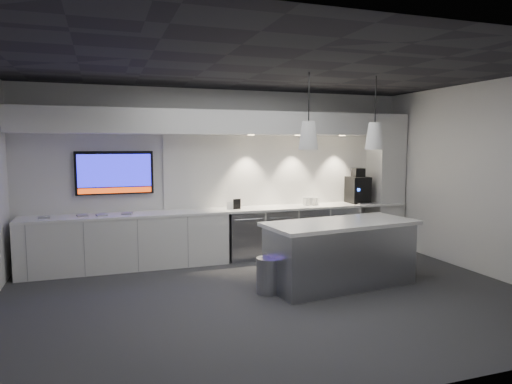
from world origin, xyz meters
name	(u,v)px	position (x,y,z in m)	size (l,w,h in m)	color
floor	(274,298)	(0.00, 0.00, 0.00)	(7.00, 7.00, 0.00)	#313234
ceiling	(275,67)	(0.00, 0.00, 3.00)	(7.00, 7.00, 0.00)	black
wall_back	(225,174)	(0.00, 2.50, 1.50)	(7.00, 7.00, 0.00)	silver
wall_front	(391,213)	(0.00, -2.50, 1.50)	(7.00, 7.00, 0.00)	silver
wall_right	(487,179)	(3.50, 0.00, 1.50)	(7.00, 7.00, 0.00)	silver
back_counter	(230,210)	(0.00, 2.17, 0.88)	(6.80, 0.65, 0.04)	white
left_base_cabinets	(127,242)	(-1.75, 2.17, 0.43)	(3.30, 0.63, 0.86)	silver
fridge_unit_a	(243,235)	(0.25, 2.17, 0.42)	(0.60, 0.61, 0.85)	gray
fridge_unit_b	(276,233)	(0.88, 2.17, 0.42)	(0.60, 0.61, 0.85)	gray
fridge_unit_c	(307,231)	(1.51, 2.17, 0.42)	(0.60, 0.61, 0.85)	gray
fridge_unit_d	(337,229)	(2.14, 2.17, 0.42)	(0.60, 0.61, 0.85)	gray
backsplash	(286,170)	(1.20, 2.48, 1.55)	(4.60, 0.03, 1.30)	silver
soffit	(229,123)	(0.00, 2.20, 2.40)	(6.90, 0.60, 0.40)	silver
column	(385,181)	(3.20, 2.20, 1.30)	(0.55, 0.55, 2.60)	silver
wall_tv	(115,173)	(-1.90, 2.45, 1.56)	(1.25, 0.07, 0.72)	black
island	(340,253)	(1.11, 0.22, 0.47)	(2.30, 1.20, 0.93)	gray
bin	(269,275)	(0.02, 0.24, 0.25)	(0.35, 0.35, 0.49)	gray
coffee_machine	(358,189)	(2.59, 2.20, 1.18)	(0.38, 0.55, 0.67)	black
sign_black	(237,204)	(0.12, 2.13, 0.99)	(0.14, 0.02, 0.18)	black
sign_white	(232,205)	(0.03, 2.14, 0.97)	(0.18, 0.02, 0.14)	white
cup_cluster	(311,201)	(1.57, 2.18, 0.97)	(0.27, 0.17, 0.15)	silver
tray_a	(44,217)	(-2.97, 2.16, 0.91)	(0.16, 0.16, 0.03)	#969696
tray_b	(82,215)	(-2.42, 2.16, 0.91)	(0.16, 0.16, 0.03)	#969696
tray_c	(102,215)	(-2.13, 2.12, 0.91)	(0.16, 0.16, 0.03)	#969696
tray_d	(127,213)	(-1.74, 2.15, 0.91)	(0.16, 0.16, 0.03)	#969696
pendant_left	(308,135)	(0.58, 0.22, 2.15)	(0.27, 0.27, 1.08)	silver
pendant_right	(375,136)	(1.63, 0.22, 2.15)	(0.27, 0.27, 1.08)	silver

